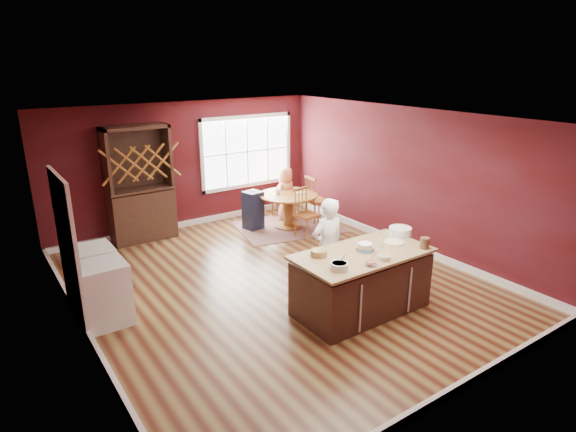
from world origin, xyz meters
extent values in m
plane|color=brown|center=(0.00, 0.00, 0.00)|extent=(7.00, 7.00, 0.00)
plane|color=white|center=(0.00, 0.00, 2.70)|extent=(7.00, 7.00, 0.00)
plane|color=#3C0709|center=(0.00, 3.50, 1.35)|extent=(6.00, 0.00, 6.00)
plane|color=#3C0709|center=(0.00, -3.50, 1.35)|extent=(6.00, 0.00, 6.00)
plane|color=#3C0709|center=(-3.00, 0.00, 1.35)|extent=(0.00, 7.00, 7.00)
plane|color=#3C0709|center=(3.00, 0.00, 1.35)|extent=(0.00, 7.00, 7.00)
cube|color=#311D14|center=(0.52, -1.48, 0.41)|extent=(1.92, 0.97, 0.83)
cube|color=#E7CD7D|center=(0.52, -1.48, 0.90)|extent=(2.00, 1.05, 0.04)
cylinder|color=#965D2B|center=(1.74, 2.15, 0.02)|extent=(0.60, 0.60, 0.04)
cylinder|color=#965D2B|center=(1.74, 2.15, 0.35)|extent=(0.21, 0.21, 0.67)
cylinder|color=#965D2B|center=(1.74, 2.15, 0.73)|extent=(1.28, 1.28, 0.04)
imported|color=white|center=(0.45, -0.77, 0.78)|extent=(0.58, 0.40, 1.56)
cylinder|color=silver|center=(-0.13, -1.73, 0.97)|extent=(0.24, 0.24, 0.09)
cylinder|color=#AF7648|center=(-0.07, -1.22, 0.96)|extent=(0.23, 0.23, 0.09)
cylinder|color=white|center=(0.30, -1.88, 0.95)|extent=(0.16, 0.16, 0.06)
cylinder|color=white|center=(0.58, -1.84, 0.95)|extent=(0.17, 0.17, 0.06)
cylinder|color=white|center=(0.90, -1.48, 1.00)|extent=(0.08, 0.08, 0.15)
cylinder|color=beige|center=(1.16, -1.47, 0.93)|extent=(0.30, 0.30, 0.02)
cylinder|color=silver|center=(1.50, -1.28, 0.98)|extent=(0.35, 0.35, 0.12)
cylinder|color=brown|center=(1.36, -1.87, 1.00)|extent=(0.14, 0.14, 0.16)
cube|color=brown|center=(1.74, 2.15, 0.01)|extent=(2.46, 2.08, 0.01)
imported|color=#DB845C|center=(1.99, 2.61, 0.61)|extent=(0.70, 0.58, 1.22)
cylinder|color=beige|center=(2.02, 2.07, 0.76)|extent=(0.19, 0.19, 0.01)
imported|color=white|center=(1.58, 2.31, 0.80)|extent=(0.14, 0.14, 0.10)
cube|color=black|center=(-1.11, 3.22, 1.16)|extent=(1.26, 0.53, 2.32)
cube|color=white|center=(-2.64, 0.28, 0.45)|extent=(0.62, 0.60, 0.90)
cube|color=white|center=(-2.64, 0.92, 0.46)|extent=(0.63, 0.61, 0.91)
camera|label=1|loc=(-3.95, -6.08, 3.55)|focal=30.00mm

